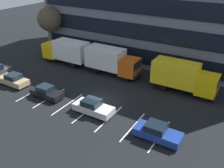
% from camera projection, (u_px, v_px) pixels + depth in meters
% --- Properties ---
extents(ground_plane, '(120.00, 120.00, 0.00)m').
position_uv_depth(ground_plane, '(101.00, 100.00, 29.68)').
color(ground_plane, black).
extents(office_building, '(37.66, 13.86, 18.00)m').
position_uv_depth(office_building, '(163.00, 1.00, 39.37)').
color(office_building, slate).
rests_on(office_building, ground_plane).
extents(lot_markings, '(16.94, 5.40, 0.01)m').
position_uv_depth(lot_markings, '(87.00, 111.00, 27.59)').
color(lot_markings, silver).
rests_on(lot_markings, ground_plane).
extents(box_truck_yellow, '(7.98, 2.64, 3.70)m').
position_uv_depth(box_truck_yellow, '(66.00, 51.00, 39.32)').
color(box_truck_yellow, yellow).
rests_on(box_truck_yellow, ground_plane).
extents(box_truck_yellow_all, '(8.05, 2.67, 3.73)m').
position_uv_depth(box_truck_yellow_all, '(183.00, 76.00, 30.76)').
color(box_truck_yellow_all, yellow).
rests_on(box_truck_yellow_all, ground_plane).
extents(box_truck_orange, '(8.04, 2.66, 3.73)m').
position_uv_depth(box_truck_orange, '(111.00, 60.00, 35.54)').
color(box_truck_orange, '#D85914').
rests_on(box_truck_orange, ground_plane).
extents(sedan_navy, '(4.39, 1.84, 1.57)m').
position_uv_depth(sedan_navy, '(157.00, 132.00, 23.03)').
color(sedan_navy, navy).
rests_on(sedan_navy, ground_plane).
extents(sedan_silver, '(4.45, 1.86, 1.59)m').
position_uv_depth(sedan_silver, '(93.00, 107.00, 26.90)').
color(sedan_silver, silver).
rests_on(sedan_silver, ground_plane).
extents(sedan_tan, '(4.36, 1.82, 1.56)m').
position_uv_depth(sedan_tan, '(13.00, 80.00, 32.97)').
color(sedan_tan, tan).
rests_on(sedan_tan, ground_plane).
extents(sedan_black, '(4.09, 1.71, 1.47)m').
position_uv_depth(sedan_black, '(47.00, 92.00, 30.03)').
color(sedan_black, black).
rests_on(sedan_black, ground_plane).
extents(bare_tree, '(4.20, 4.20, 7.87)m').
position_uv_depth(bare_tree, '(50.00, 19.00, 42.71)').
color(bare_tree, '#473323').
rests_on(bare_tree, ground_plane).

